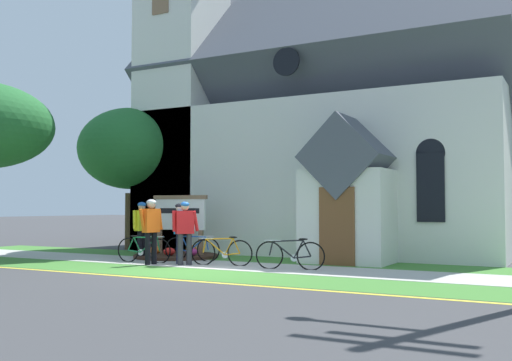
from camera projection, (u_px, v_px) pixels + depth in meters
ground at (265, 258)px, 18.23m from camera, size 140.00×140.00×0.00m
sidewalk_slab at (238, 266)px, 15.79m from camera, size 32.00×2.12×0.01m
grass_verge at (193, 274)px, 13.98m from camera, size 32.00×2.01×0.01m
church_lawn at (273, 260)px, 17.57m from camera, size 24.00×1.94×0.01m
curb_paint_stripe at (163, 279)px, 12.97m from camera, size 28.00×0.16×0.01m
church_building at (337, 125)px, 23.12m from camera, size 13.03×12.36×12.50m
church_sign at (180, 216)px, 18.62m from camera, size 1.92×0.25×1.93m
flower_bed at (176, 255)px, 18.39m from camera, size 2.59×2.59×0.34m
bicycle_black at (222, 252)px, 15.97m from camera, size 1.73×0.37×0.80m
bicycle_blue at (144, 249)px, 16.83m from camera, size 1.74×0.23×0.78m
bicycle_green at (290, 255)px, 14.95m from camera, size 1.75×0.42×0.81m
bicycle_white at (192, 248)px, 17.27m from camera, size 1.66×0.41×0.78m
cyclist_in_orange_jersey at (185, 228)px, 16.04m from camera, size 0.53×0.56×1.71m
cyclist_in_red_jersey at (151, 226)px, 16.16m from camera, size 0.31×0.79×1.77m
cyclist_in_green_jersey at (142, 225)px, 17.97m from camera, size 0.28×0.73×1.71m
cyclist_in_blue_jersey at (180, 228)px, 16.43m from camera, size 0.34×0.78×1.67m
yard_deciduous_tree at (130, 149)px, 22.16m from camera, size 3.83×3.83×5.22m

